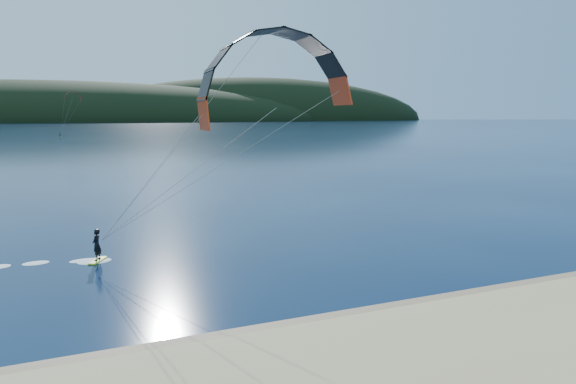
{
  "coord_description": "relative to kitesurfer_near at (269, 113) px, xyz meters",
  "views": [
    {
      "loc": [
        -5.47,
        -12.7,
        8.91
      ],
      "look_at": [
        3.55,
        10.0,
        5.0
      ],
      "focal_mm": 30.02,
      "sensor_mm": 36.0,
      "label": 1
    }
  ],
  "objects": [
    {
      "name": "wet_sand",
      "position": [
        -3.53,
        -8.34,
        -8.99
      ],
      "size": [
        220.0,
        2.5,
        0.1
      ],
      "color": "#907354",
      "rests_on": "ground"
    },
    {
      "name": "kitesurfer_near",
      "position": [
        0.0,
        0.0,
        0.0
      ],
      "size": [
        24.88,
        8.68,
        13.47
      ],
      "color": "#C3EA1B",
      "rests_on": "ground"
    },
    {
      "name": "headland",
      "position": [
        -2.89,
        732.44,
        -9.04
      ],
      "size": [
        1200.0,
        310.0,
        140.0
      ],
      "color": "black",
      "rests_on": "ground"
    },
    {
      "name": "kitesurfer_far",
      "position": [
        -16.87,
        187.78,
        5.72
      ],
      "size": [
        9.79,
        7.86,
        17.23
      ],
      "color": "#C3EA1B",
      "rests_on": "ground"
    }
  ]
}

